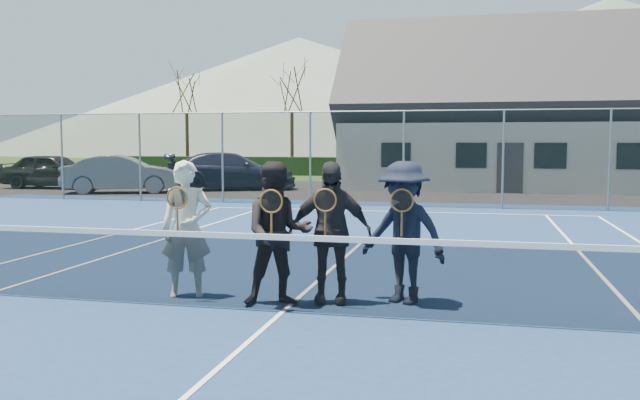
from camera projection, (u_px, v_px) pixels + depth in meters
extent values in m
plane|color=#284217|center=(420.00, 192.00, 27.52)|extent=(220.00, 220.00, 0.00)
cube|color=navy|center=(283.00, 313.00, 8.11)|extent=(30.00, 30.00, 0.02)
cube|color=black|center=(324.00, 190.00, 28.42)|extent=(40.00, 12.00, 0.01)
cube|color=black|center=(437.00, 167.00, 39.11)|extent=(40.00, 1.20, 1.10)
cone|color=slate|center=(299.00, 96.00, 105.15)|extent=(110.00, 110.00, 18.00)
cone|color=#54655B|center=(609.00, 77.00, 94.82)|extent=(120.00, 120.00, 22.00)
imported|color=black|center=(54.00, 171.00, 29.51)|extent=(4.59, 2.00, 1.54)
imported|color=gray|center=(122.00, 174.00, 26.92)|extent=(4.83, 3.09, 1.50)
imported|color=#1C1F38|center=(231.00, 171.00, 28.63)|extent=(5.90, 4.09, 1.59)
cube|color=white|center=(397.00, 212.00, 19.64)|extent=(10.97, 0.06, 0.01)
cube|color=white|center=(367.00, 238.00, 14.32)|extent=(8.23, 0.06, 0.01)
cube|color=white|center=(282.00, 312.00, 8.11)|extent=(0.06, 12.80, 0.01)
cube|color=black|center=(282.00, 275.00, 8.07)|extent=(11.60, 0.02, 0.88)
cube|color=white|center=(282.00, 237.00, 8.03)|extent=(11.60, 0.03, 0.07)
cylinder|color=slate|center=(62.00, 157.00, 23.79)|extent=(0.07, 0.07, 3.00)
cylinder|color=slate|center=(140.00, 158.00, 23.11)|extent=(0.07, 0.07, 3.00)
cylinder|color=slate|center=(223.00, 158.00, 22.43)|extent=(0.07, 0.07, 3.00)
cylinder|color=slate|center=(310.00, 159.00, 21.76)|extent=(0.07, 0.07, 3.00)
cylinder|color=slate|center=(404.00, 159.00, 21.08)|extent=(0.07, 0.07, 3.00)
cylinder|color=slate|center=(503.00, 160.00, 20.40)|extent=(0.07, 0.07, 3.00)
cylinder|color=slate|center=(609.00, 161.00, 19.73)|extent=(0.07, 0.07, 3.00)
cube|color=black|center=(404.00, 159.00, 21.08)|extent=(30.00, 0.03, 3.00)
cylinder|color=slate|center=(404.00, 111.00, 20.95)|extent=(30.00, 0.04, 0.04)
cube|color=silver|center=(518.00, 156.00, 30.38)|extent=(15.00, 8.00, 2.80)
pyramid|color=#2D2D33|center=(520.00, 60.00, 30.01)|extent=(15.60, 8.20, 4.10)
cube|color=#2D2D33|center=(510.00, 168.00, 26.62)|extent=(1.00, 0.06, 2.00)
cube|color=black|center=(396.00, 155.00, 27.59)|extent=(1.20, 0.06, 1.00)
cube|color=black|center=(471.00, 155.00, 26.92)|extent=(1.20, 0.06, 1.00)
cube|color=black|center=(550.00, 156.00, 26.24)|extent=(1.20, 0.06, 1.00)
cube|color=black|center=(634.00, 156.00, 25.56)|extent=(1.20, 0.06, 1.00)
cylinder|color=#392614|center=(187.00, 143.00, 43.58)|extent=(0.22, 0.22, 3.85)
cylinder|color=#3C2716|center=(292.00, 143.00, 42.00)|extent=(0.22, 0.22, 3.85)
cylinder|color=#322312|center=(473.00, 143.00, 39.51)|extent=(0.22, 0.22, 3.85)
imported|color=beige|center=(187.00, 229.00, 8.89)|extent=(0.76, 0.62, 1.80)
torus|color=brown|center=(177.00, 198.00, 8.59)|extent=(0.29, 0.02, 0.29)
cylinder|color=black|center=(177.00, 198.00, 8.59)|extent=(0.25, 0.00, 0.25)
cylinder|color=brown|center=(177.00, 220.00, 8.62)|extent=(0.03, 0.03, 0.32)
imported|color=black|center=(278.00, 234.00, 8.41)|extent=(1.06, 0.95, 1.80)
torus|color=brown|center=(271.00, 201.00, 8.11)|extent=(0.29, 0.02, 0.29)
cylinder|color=black|center=(271.00, 201.00, 8.11)|extent=(0.25, 0.00, 0.25)
cylinder|color=brown|center=(271.00, 224.00, 8.14)|extent=(0.03, 0.03, 0.32)
imported|color=black|center=(330.00, 232.00, 8.56)|extent=(1.10, 0.57, 1.80)
torus|color=brown|center=(325.00, 200.00, 8.26)|extent=(0.29, 0.02, 0.29)
cylinder|color=black|center=(325.00, 200.00, 8.26)|extent=(0.25, 0.00, 0.25)
cylinder|color=brown|center=(325.00, 223.00, 8.28)|extent=(0.03, 0.03, 0.32)
imported|color=black|center=(404.00, 233.00, 8.53)|extent=(1.33, 1.08, 1.80)
torus|color=brown|center=(402.00, 200.00, 8.23)|extent=(0.29, 0.02, 0.29)
cylinder|color=black|center=(402.00, 200.00, 8.23)|extent=(0.25, 0.00, 0.25)
cylinder|color=brown|center=(402.00, 223.00, 8.25)|extent=(0.03, 0.03, 0.32)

